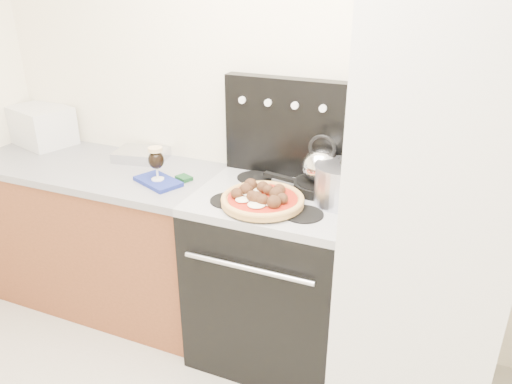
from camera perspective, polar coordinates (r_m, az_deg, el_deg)
The scene contains 16 objects.
room_shell at distance 1.56m, azimuth -11.65°, elevation -1.30°, with size 3.52×3.01×2.52m.
base_cabinet at distance 3.14m, azimuth -16.90°, elevation -5.00°, with size 1.45×0.60×0.86m, color brown.
countertop at distance 2.95m, azimuth -17.95°, elevation 2.65°, with size 1.48×0.63×0.04m, color gray.
stove_body at distance 2.62m, azimuth 2.22°, elevation -9.92°, with size 0.76×0.65×0.88m, color black.
cooktop at distance 2.39m, azimuth 2.40°, elevation -0.76°, with size 0.76×0.65×0.04m, color #ADADB2.
backguard at distance 2.53m, azimuth 4.71°, elevation 7.23°, with size 0.76×0.08×0.50m, color black.
fridge at distance 2.22m, azimuth 19.32°, elevation -2.78°, with size 0.64×0.68×1.90m, color silver.
toaster_oven at distance 3.39m, azimuth -23.28°, elevation 7.02°, with size 0.37×0.27×0.23m, color silver.
foil_sheet at distance 2.94m, azimuth -12.96°, elevation 4.17°, with size 0.28×0.21×0.06m, color white.
oven_mitt at distance 2.60m, azimuth -11.13°, elevation 1.19°, with size 0.25×0.14×0.02m, color navy.
beer_glass at distance 2.56m, azimuth -11.31°, elevation 3.23°, with size 0.08×0.08×0.18m, color black, non-canonical shape.
pizza_pan at distance 2.27m, azimuth 0.76°, elevation -1.44°, with size 0.34×0.34×0.01m, color black.
pizza at distance 2.26m, azimuth 0.76°, elevation -0.70°, with size 0.38×0.38×0.05m, color gold, non-canonical shape.
skillet at distance 2.43m, azimuth 7.32°, elevation 0.64°, with size 0.26×0.26×0.05m, color black.
tea_kettle at distance 2.39m, azimuth 7.47°, elevation 3.33°, with size 0.18×0.18×0.20m, color silver, non-canonical shape.
stock_pot at distance 2.30m, azimuth 9.74°, elevation 0.77°, with size 0.24×0.24×0.18m, color silver.
Camera 1 is at (0.83, -0.85, 1.91)m, focal length 35.00 mm.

